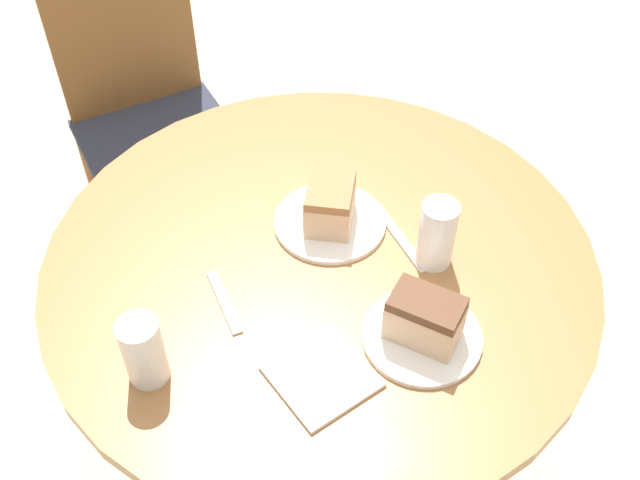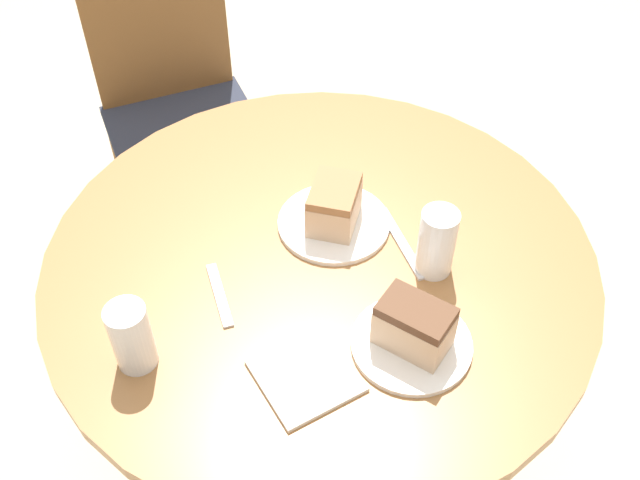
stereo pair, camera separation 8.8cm
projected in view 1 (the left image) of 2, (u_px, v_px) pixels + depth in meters
ground_plane at (320, 450)px, 1.91m from camera, size 8.00×8.00×0.00m
table at (320, 313)px, 1.50m from camera, size 1.02×1.02×0.74m
chair at (148, 110)px, 2.06m from camera, size 0.48×0.47×1.00m
plate_near at (330, 222)px, 1.42m from camera, size 0.21×0.21×0.01m
plate_far at (422, 336)px, 1.24m from camera, size 0.20×0.20×0.01m
cake_slice_near at (330, 204)px, 1.39m from camera, size 0.14×0.14×0.09m
cake_slice_far at (425, 318)px, 1.20m from camera, size 0.11×0.14×0.09m
glass_lemonade at (436, 236)px, 1.32m from camera, size 0.07×0.07×0.14m
glass_water at (144, 353)px, 1.15m from camera, size 0.07×0.07×0.13m
napkin_stack at (322, 376)px, 1.19m from camera, size 0.15×0.15×0.01m
fork at (399, 237)px, 1.40m from camera, size 0.06×0.19×0.00m
spoon at (224, 302)px, 1.29m from camera, size 0.06×0.15×0.00m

